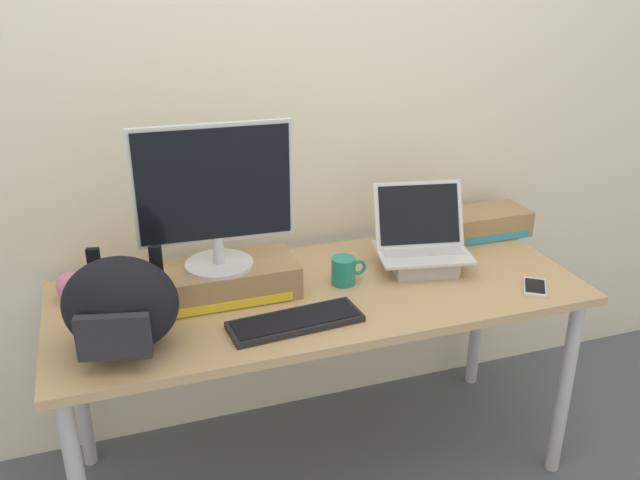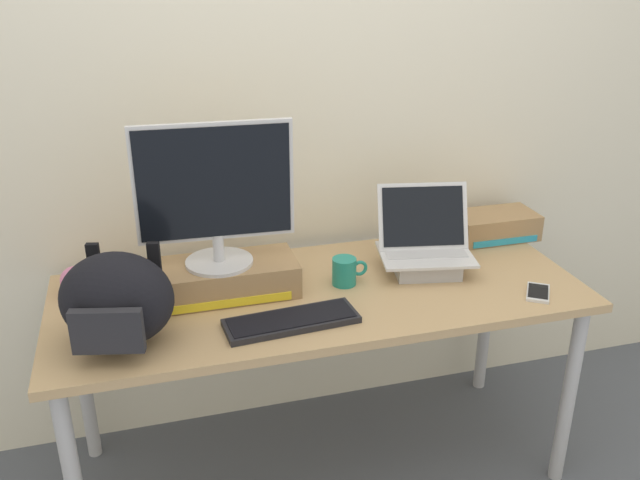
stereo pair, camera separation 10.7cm
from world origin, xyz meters
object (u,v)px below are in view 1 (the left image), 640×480
Objects in this scene: messenger_backpack at (121,305)px; external_keyboard at (295,321)px; plush_toy at (72,286)px; toner_box_cyan at (486,222)px; coffee_mug at (344,271)px; desktop_monitor at (215,196)px; open_laptop at (421,251)px; toner_box_yellow at (220,281)px; cell_phone at (535,287)px.

external_keyboard is at bearing 10.06° from messenger_backpack.
messenger_backpack is 0.40m from plush_toy.
toner_box_cyan reaches higher than plush_toy.
desktop_monitor is at bearing 174.13° from coffee_mug.
plush_toy reaches higher than coffee_mug.
desktop_monitor is at bearing -169.66° from open_laptop.
toner_box_cyan is (0.38, 0.20, -0.01)m from open_laptop.
open_laptop is 0.99× the size of messenger_backpack.
toner_box_yellow is 0.72m from open_laptop.
external_keyboard reaches higher than cell_phone.
messenger_backpack is at bearing -148.79° from cell_phone.
coffee_mug is 0.84× the size of cell_phone.
toner_box_cyan is at bearing 20.98° from external_keyboard.
cell_phone is at bearing 10.75° from messenger_backpack.
external_keyboard is at bearing -31.18° from plush_toy.
open_laptop is 1.07m from messenger_backpack.
open_laptop is at bearing 19.88° from external_keyboard.
toner_box_yellow is 5.22× the size of plush_toy.
cell_phone is (0.59, -0.24, -0.04)m from coffee_mug.
messenger_backpack reaches higher than cell_phone.
desktop_monitor reaches higher than toner_box_yellow.
messenger_backpack reaches higher than toner_box_yellow.
desktop_monitor is at bearing -15.83° from plush_toy.
cell_phone is 1.55× the size of plush_toy.
open_laptop is at bearing 2.18° from desktop_monitor.
open_laptop is at bearing 6.37° from coffee_mug.
open_laptop is 0.60m from external_keyboard.
plush_toy is at bearing -177.90° from toner_box_cyan.
plush_toy is (-0.87, 0.17, 0.00)m from coffee_mug.
external_keyboard is 1.03m from toner_box_cyan.
external_keyboard is at bearing -52.39° from desktop_monitor.
external_keyboard is (0.18, -0.26, -0.34)m from desktop_monitor.
toner_box_yellow reaches higher than coffee_mug.
coffee_mug is at bearing -3.02° from desktop_monitor.
coffee_mug is 0.39× the size of toner_box_cyan.
plush_toy is at bearing 124.87° from messenger_backpack.
coffee_mug is 1.30× the size of plush_toy.
desktop_monitor is 1.16m from toner_box_cyan.
desktop_monitor is 1.36× the size of messenger_backpack.
plush_toy is (-0.46, 0.13, -0.01)m from toner_box_yellow.
external_keyboard is (-0.54, -0.25, -0.05)m from open_laptop.
toner_box_cyan is (1.11, 0.19, -0.30)m from desktop_monitor.
messenger_backpack is (-0.32, -0.23, -0.21)m from desktop_monitor.
external_keyboard is 0.83m from cell_phone.
toner_box_cyan is (1.42, 0.41, -0.09)m from messenger_backpack.
external_keyboard is 3.36× the size of coffee_mug.
cell_phone is (1.01, -0.29, -0.34)m from desktop_monitor.
toner_box_yellow is at bearing 173.98° from coffee_mug.
open_laptop is 1.13× the size of toner_box_cyan.
open_laptop reaches higher than cell_phone.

